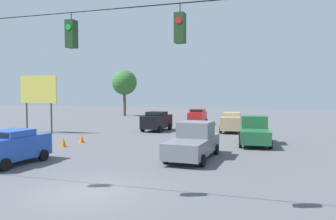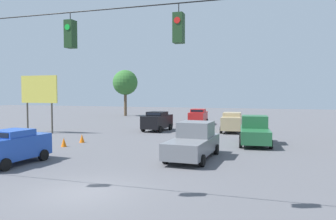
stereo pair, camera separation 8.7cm
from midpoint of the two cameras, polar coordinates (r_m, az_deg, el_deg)
ground_plane at (r=13.52m, az=-14.20°, el=-13.69°), size 140.00×140.00×0.00m
overhead_signal_span at (r=12.24m, az=-16.41°, el=6.12°), size 21.48×0.38×7.33m
sedan_black_withflow_far at (r=32.97m, az=-2.07°, el=-1.90°), size 2.37×4.00×1.94m
pickup_truck_green_oncoming_far at (r=25.22m, az=14.72°, el=-3.62°), size 2.59×5.20×2.12m
pickup_truck_grey_crossing_near at (r=19.37m, az=4.36°, el=-5.54°), size 2.45×5.55×2.12m
sedan_blue_parked_shoulder at (r=19.58m, az=-25.51°, el=-5.74°), size 2.17×4.17×1.87m
sedan_red_withflow_deep at (r=39.30m, az=5.09°, el=-1.14°), size 2.16×3.93×1.89m
sedan_tan_oncoming_deep at (r=32.69m, az=10.94°, el=-2.02°), size 2.21×4.60×1.91m
traffic_cone_nearest at (r=20.77m, az=-24.91°, el=-7.06°), size 0.40×0.40×0.65m
traffic_cone_second at (r=22.72m, az=-21.14°, el=-6.12°), size 0.40×0.40×0.65m
traffic_cone_third at (r=24.58m, az=-17.83°, el=-5.38°), size 0.40×0.40×0.65m
traffic_cone_fourth at (r=26.23m, az=-14.90°, el=-4.80°), size 0.40×0.40×0.65m
roadside_billboard at (r=33.45m, az=-21.70°, el=2.89°), size 4.00×0.16×5.47m
tree_horizon_left at (r=54.37m, az=-7.65°, el=4.74°), size 4.09×4.09×7.55m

